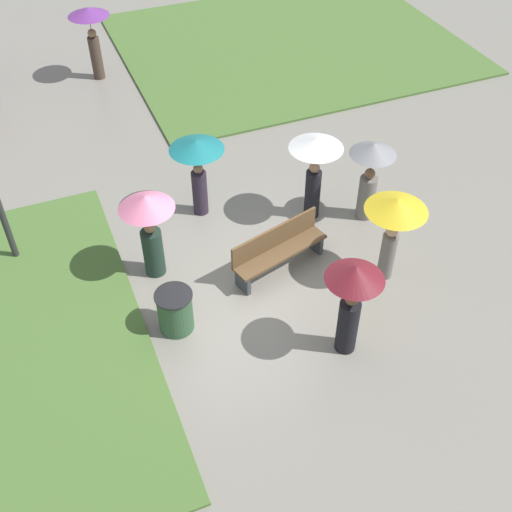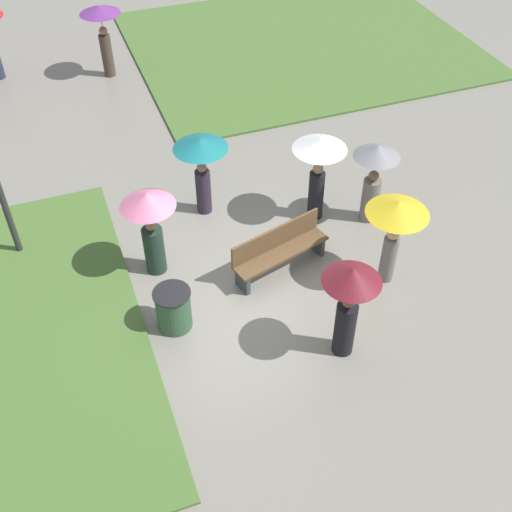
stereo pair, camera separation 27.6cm
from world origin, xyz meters
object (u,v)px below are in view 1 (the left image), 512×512
at_px(trash_bin, 175,311).
at_px(crowd_person_yellow, 395,217).
at_px(crowd_person_pink, 149,221).
at_px(crowd_person_white, 315,160).
at_px(crowd_person_grey, 371,168).
at_px(park_bench, 278,248).
at_px(lone_walker_mid_plaza, 91,26).
at_px(crowd_person_maroon, 352,294).
at_px(crowd_person_teal, 197,159).

bearing_deg(trash_bin, crowd_person_yellow, -3.52).
xyz_separation_m(crowd_person_pink, crowd_person_white, (3.42, 0.41, 0.13)).
bearing_deg(crowd_person_grey, crowd_person_pink, 119.59).
xyz_separation_m(crowd_person_grey, crowd_person_white, (-0.99, 0.44, 0.17)).
distance_m(park_bench, crowd_person_white, 1.93).
xyz_separation_m(park_bench, crowd_person_yellow, (1.75, -0.95, 0.93)).
bearing_deg(crowd_person_pink, lone_walker_mid_plaza, 10.40).
height_order(park_bench, crowd_person_grey, crowd_person_grey).
height_order(crowd_person_pink, crowd_person_maroon, crowd_person_maroon).
distance_m(crowd_person_white, crowd_person_yellow, 2.16).
height_order(crowd_person_yellow, crowd_person_maroon, crowd_person_maroon).
height_order(trash_bin, crowd_person_white, crowd_person_white).
distance_m(trash_bin, crowd_person_teal, 3.26).
xyz_separation_m(crowd_person_yellow, crowd_person_maroon, (-1.48, -1.24, -0.12)).
xyz_separation_m(park_bench, crowd_person_maroon, (0.27, -2.19, 0.82)).
distance_m(trash_bin, crowd_person_pink, 1.68).
relative_size(crowd_person_pink, crowd_person_teal, 1.03).
relative_size(crowd_person_yellow, lone_walker_mid_plaza, 0.93).
height_order(crowd_person_grey, crowd_person_maroon, crowd_person_maroon).
height_order(crowd_person_pink, crowd_person_grey, crowd_person_pink).
distance_m(crowd_person_pink, crowd_person_yellow, 4.27).
bearing_deg(crowd_person_white, crowd_person_maroon, 33.16).
relative_size(crowd_person_grey, lone_walker_mid_plaza, 0.91).
bearing_deg(crowd_person_maroon, crowd_person_pink, -66.49).
bearing_deg(crowd_person_yellow, crowd_person_white, 52.10).
xyz_separation_m(trash_bin, crowd_person_maroon, (2.47, -1.48, 0.89)).
distance_m(crowd_person_teal, lone_walker_mid_plaza, 6.56).
xyz_separation_m(crowd_person_white, crowd_person_yellow, (0.49, -2.11, 0.05)).
bearing_deg(crowd_person_maroon, park_bench, -99.09).
xyz_separation_m(crowd_person_maroon, lone_walker_mid_plaza, (-1.81, 10.81, 0.15)).
relative_size(park_bench, crowd_person_yellow, 1.11).
bearing_deg(crowd_person_white, trash_bin, -12.04).
relative_size(crowd_person_teal, lone_walker_mid_plaza, 0.90).
bearing_deg(lone_walker_mid_plaza, trash_bin, -7.74).
bearing_deg(crowd_person_teal, park_bench, -144.37).
distance_m(crowd_person_pink, crowd_person_maroon, 3.81).
xyz_separation_m(crowd_person_pink, crowd_person_yellow, (3.91, -1.69, 0.17)).
distance_m(crowd_person_white, lone_walker_mid_plaza, 7.98).
bearing_deg(crowd_person_pink, trash_bin, -166.40).
bearing_deg(park_bench, crowd_person_maroon, -98.58).
relative_size(trash_bin, crowd_person_grey, 0.45).
distance_m(crowd_person_white, crowd_person_maroon, 3.49).
bearing_deg(crowd_person_teal, trash_bin, 168.39).
bearing_deg(lone_walker_mid_plaza, crowd_person_yellow, 15.25).
height_order(crowd_person_grey, crowd_person_teal, crowd_person_grey).
distance_m(crowd_person_teal, crowd_person_maroon, 4.43).
bearing_deg(park_bench, crowd_person_pink, 145.31).
bearing_deg(trash_bin, lone_walker_mid_plaza, 86.00).
xyz_separation_m(park_bench, crowd_person_pink, (-2.16, 0.75, 0.76)).
height_order(park_bench, trash_bin, park_bench).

